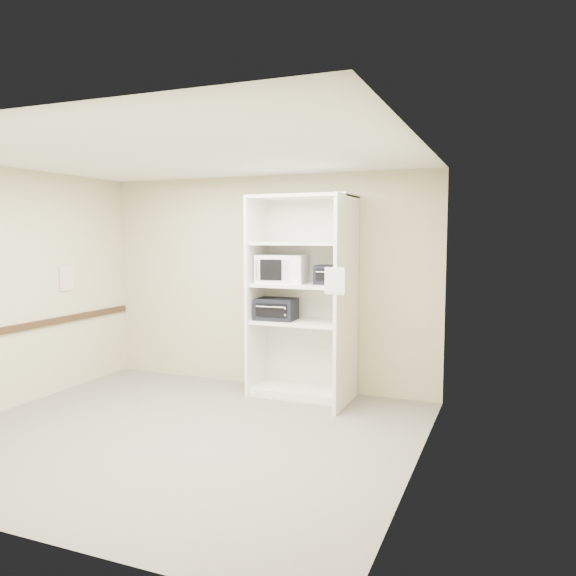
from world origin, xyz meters
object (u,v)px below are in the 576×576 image
at_px(microwave, 282,269).
at_px(toaster_oven_lower, 276,309).
at_px(toaster_oven_upper, 333,275).
at_px(shelving_unit, 306,304).

height_order(microwave, toaster_oven_lower, microwave).
distance_m(microwave, toaster_oven_lower, 0.49).
xyz_separation_m(microwave, toaster_oven_upper, (0.63, 0.04, -0.06)).
relative_size(shelving_unit, microwave, 4.27).
xyz_separation_m(microwave, toaster_oven_lower, (-0.06, -0.03, -0.49)).
height_order(shelving_unit, microwave, shelving_unit).
relative_size(microwave, toaster_oven_upper, 1.45).
bearing_deg(toaster_oven_lower, microwave, 22.99).
bearing_deg(toaster_oven_upper, shelving_unit, -176.81).
xyz_separation_m(shelving_unit, toaster_oven_upper, (0.32, 0.03, 0.35)).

